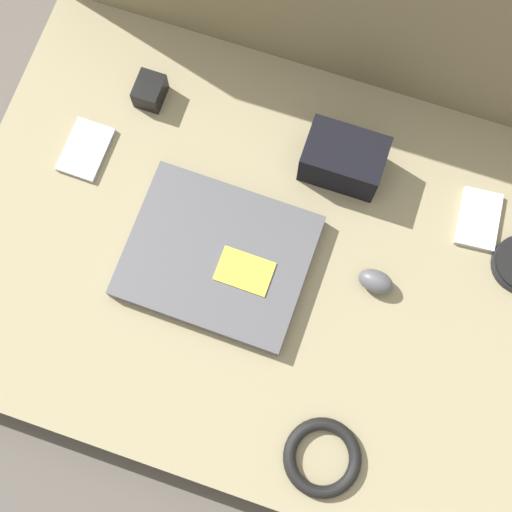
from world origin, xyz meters
name	(u,v)px	position (x,y,z in m)	size (l,w,h in m)	color
ground_plane	(256,273)	(0.00, 0.00, 0.00)	(8.00, 8.00, 0.00)	#4C4742
couch_seat	(256,266)	(0.00, 0.00, 0.05)	(1.02, 0.75, 0.11)	#847A5B
laptop	(218,257)	(-0.06, -0.02, 0.12)	(0.30, 0.25, 0.03)	#47474C
computer_mouse	(376,282)	(0.20, 0.02, 0.13)	(0.06, 0.04, 0.04)	#4C4C51
phone_silver	(86,150)	(-0.35, 0.09, 0.11)	(0.07, 0.11, 0.01)	#99999E
phone_black	(479,219)	(0.34, 0.19, 0.11)	(0.08, 0.11, 0.01)	#B7B7BC
camera_pouch	(344,159)	(0.09, 0.20, 0.15)	(0.13, 0.09, 0.09)	black
charger_brick	(150,91)	(-0.27, 0.22, 0.13)	(0.05, 0.06, 0.05)	black
cable_coil	(322,458)	(0.20, -0.27, 0.12)	(0.12, 0.12, 0.02)	black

